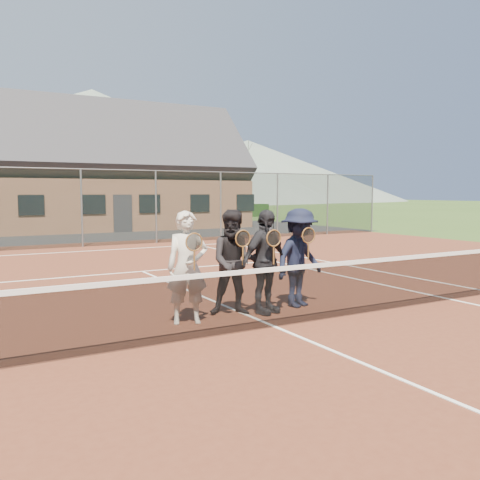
{
  "coord_description": "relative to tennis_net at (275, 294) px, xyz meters",
  "views": [
    {
      "loc": [
        -4.27,
        -6.46,
        2.11
      ],
      "look_at": [
        0.22,
        1.5,
        1.25
      ],
      "focal_mm": 38.0,
      "sensor_mm": 36.0,
      "label": 1
    }
  ],
  "objects": [
    {
      "name": "player_b",
      "position": [
        -0.13,
        1.05,
        0.38
      ],
      "size": [
        1.08,
        0.98,
        1.8
      ],
      "color": "black",
      "rests_on": "court_surface"
    },
    {
      "name": "court_markings",
      "position": [
        0.0,
        0.0,
        -0.51
      ],
      "size": [
        11.03,
        23.83,
        0.01
      ],
      "color": "white",
      "rests_on": "court_surface"
    },
    {
      "name": "player_a",
      "position": [
        -1.08,
        0.9,
        0.38
      ],
      "size": [
        0.75,
        0.6,
        1.8
      ],
      "color": "beige",
      "rests_on": "court_surface"
    },
    {
      "name": "tree_d",
      "position": [
        12.0,
        33.0,
        5.25
      ],
      "size": [
        3.2,
        3.2,
        7.77
      ],
      "color": "#321F12",
      "rests_on": "ground"
    },
    {
      "name": "perimeter_fence",
      "position": [
        0.0,
        13.5,
        0.99
      ],
      "size": [
        30.07,
        0.07,
        3.02
      ],
      "color": "slate",
      "rests_on": "ground"
    },
    {
      "name": "tennis_net",
      "position": [
        0.0,
        0.0,
        0.0
      ],
      "size": [
        11.68,
        0.08,
        1.1
      ],
      "color": "slate",
      "rests_on": "ground"
    },
    {
      "name": "player_d",
      "position": [
        1.18,
        1.01,
        0.38
      ],
      "size": [
        1.3,
        0.96,
        1.8
      ],
      "color": "black",
      "rests_on": "court_surface"
    },
    {
      "name": "clubhouse",
      "position": [
        4.0,
        24.0,
        3.45
      ],
      "size": [
        15.6,
        8.2,
        7.7
      ],
      "color": "#9E6B4C",
      "rests_on": "ground"
    },
    {
      "name": "hedge_row",
      "position": [
        0.0,
        32.0,
        0.01
      ],
      "size": [
        40.0,
        1.2,
        1.1
      ],
      "primitive_type": "cube",
      "color": "black",
      "rests_on": "ground"
    },
    {
      "name": "court_surface",
      "position": [
        0.0,
        0.0,
        -0.53
      ],
      "size": [
        30.0,
        30.0,
        0.02
      ],
      "primitive_type": "cube",
      "color": "#562819",
      "rests_on": "ground"
    },
    {
      "name": "tree_c",
      "position": [
        2.0,
        33.0,
        5.25
      ],
      "size": [
        3.2,
        3.2,
        7.77
      ],
      "color": "#3D2916",
      "rests_on": "ground"
    },
    {
      "name": "hill_east",
      "position": [
        55.0,
        95.0,
        6.46
      ],
      "size": [
        90.0,
        90.0,
        14.0
      ],
      "primitive_type": "cone",
      "color": "#57685D",
      "rests_on": "ground"
    },
    {
      "name": "hill_centre",
      "position": [
        20.0,
        95.0,
        10.46
      ],
      "size": [
        120.0,
        120.0,
        22.0
      ],
      "primitive_type": "cone",
      "color": "slate",
      "rests_on": "ground"
    },
    {
      "name": "player_c",
      "position": [
        0.35,
        0.85,
        0.38
      ],
      "size": [
        1.14,
        0.72,
        1.8
      ],
      "color": "black",
      "rests_on": "court_surface"
    },
    {
      "name": "tree_e",
      "position": [
        18.0,
        33.0,
        5.25
      ],
      "size": [
        3.2,
        3.2,
        7.77
      ],
      "color": "#361F13",
      "rests_on": "ground"
    },
    {
      "name": "ground",
      "position": [
        0.0,
        20.0,
        -0.54
      ],
      "size": [
        220.0,
        220.0,
        0.0
      ],
      "primitive_type": "plane",
      "color": "#2E4819",
      "rests_on": "ground"
    }
  ]
}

